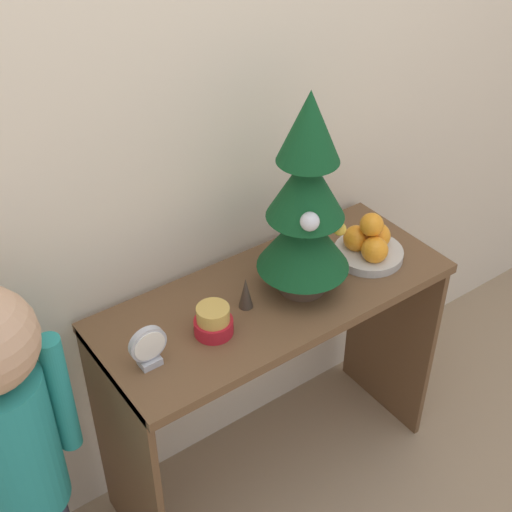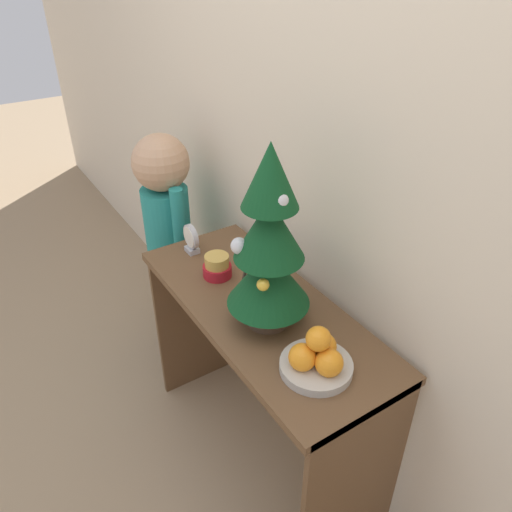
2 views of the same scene
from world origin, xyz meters
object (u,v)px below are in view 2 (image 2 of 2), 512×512
(fruit_bowl, at_px, (317,358))
(figurine, at_px, (245,279))
(desk_clock, at_px, (191,239))
(mini_tree, at_px, (269,246))
(child_figure, at_px, (167,218))
(singing_bowl, at_px, (217,267))

(fruit_bowl, height_order, figurine, fruit_bowl)
(desk_clock, bearing_deg, fruit_bowl, 1.15)
(fruit_bowl, relative_size, figurine, 2.15)
(fruit_bowl, relative_size, desk_clock, 1.77)
(mini_tree, xyz_separation_m, child_figure, (-0.86, 0.03, -0.31))
(desk_clock, xyz_separation_m, figurine, (0.32, 0.04, -0.01))
(mini_tree, bearing_deg, child_figure, 177.97)
(mini_tree, distance_m, singing_bowl, 0.39)
(figurine, bearing_deg, fruit_bowl, -3.64)
(fruit_bowl, distance_m, child_figure, 1.11)
(singing_bowl, height_order, child_figure, child_figure)
(singing_bowl, xyz_separation_m, desk_clock, (-0.19, -0.01, 0.02))
(mini_tree, distance_m, child_figure, 0.91)
(figurine, relative_size, child_figure, 0.09)
(singing_bowl, distance_m, child_figure, 0.55)
(desk_clock, relative_size, child_figure, 0.10)
(mini_tree, height_order, desk_clock, mini_tree)
(fruit_bowl, xyz_separation_m, singing_bowl, (-0.56, -0.01, -0.01))
(fruit_bowl, xyz_separation_m, desk_clock, (-0.76, -0.02, 0.01))
(singing_bowl, relative_size, figurine, 1.08)
(singing_bowl, bearing_deg, fruit_bowl, 0.95)
(mini_tree, height_order, singing_bowl, mini_tree)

